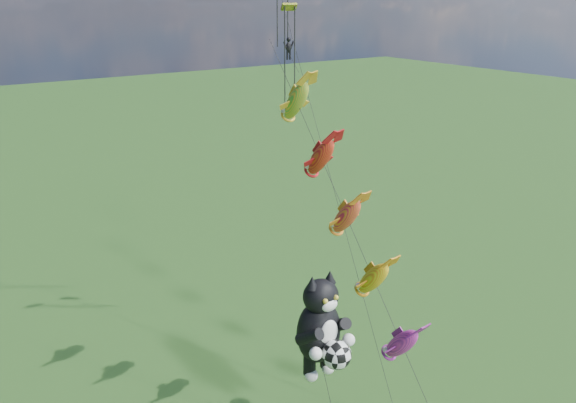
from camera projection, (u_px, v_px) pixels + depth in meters
cat_kite_rig at (322, 327)px, 26.89m from camera, size 2.60×4.17×10.20m
fish_windsock_rig at (347, 217)px, 29.90m from camera, size 1.50×15.95×19.98m
parafoil_rig at (291, 37)px, 36.85m from camera, size 4.23×17.28×26.66m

